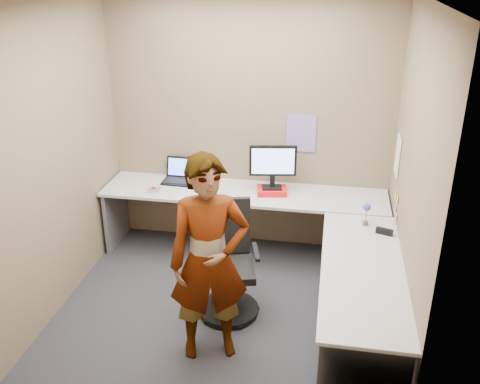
% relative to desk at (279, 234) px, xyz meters
% --- Properties ---
extents(ground, '(3.00, 3.00, 0.00)m').
position_rel_desk_xyz_m(ground, '(-0.44, -0.39, -0.59)').
color(ground, '#232328').
rests_on(ground, ground).
extents(wall_back, '(3.00, 0.00, 3.00)m').
position_rel_desk_xyz_m(wall_back, '(-0.44, 0.91, 0.76)').
color(wall_back, brown).
rests_on(wall_back, ground).
extents(wall_right, '(0.00, 2.70, 2.70)m').
position_rel_desk_xyz_m(wall_right, '(1.06, -0.39, 0.76)').
color(wall_right, brown).
rests_on(wall_right, ground).
extents(wall_left, '(0.00, 2.70, 2.70)m').
position_rel_desk_xyz_m(wall_left, '(-1.94, -0.39, 0.76)').
color(wall_left, brown).
rests_on(wall_left, ground).
extents(desk, '(2.98, 2.58, 0.73)m').
position_rel_desk_xyz_m(desk, '(0.00, 0.00, 0.00)').
color(desk, silver).
rests_on(desk, ground).
extents(paper_ream, '(0.33, 0.27, 0.06)m').
position_rel_desk_xyz_m(paper_ream, '(-0.14, 0.60, 0.17)').
color(paper_ream, red).
rests_on(paper_ream, desk).
extents(monitor, '(0.48, 0.17, 0.45)m').
position_rel_desk_xyz_m(monitor, '(-0.14, 0.61, 0.47)').
color(monitor, black).
rests_on(monitor, paper_ream).
extents(laptop, '(0.35, 0.29, 0.24)m').
position_rel_desk_xyz_m(laptop, '(-1.17, 0.77, 0.20)').
color(laptop, black).
rests_on(laptop, desk).
extents(trackball_mouse, '(0.12, 0.08, 0.07)m').
position_rel_desk_xyz_m(trackball_mouse, '(-1.35, 0.41, 0.17)').
color(trackball_mouse, '#B7B7BC').
rests_on(trackball_mouse, desk).
extents(origami, '(0.10, 0.10, 0.06)m').
position_rel_desk_xyz_m(origami, '(-0.39, 0.36, 0.17)').
color(origami, white).
rests_on(origami, desk).
extents(stapler, '(0.15, 0.09, 0.05)m').
position_rel_desk_xyz_m(stapler, '(0.94, -0.11, 0.17)').
color(stapler, black).
rests_on(stapler, desk).
extents(flower, '(0.07, 0.07, 0.22)m').
position_rel_desk_xyz_m(flower, '(0.78, 0.04, 0.28)').
color(flower, brown).
rests_on(flower, desk).
extents(calendar_purple, '(0.30, 0.01, 0.40)m').
position_rel_desk_xyz_m(calendar_purple, '(0.11, 0.90, 0.71)').
color(calendar_purple, '#846BB7').
rests_on(calendar_purple, wall_back).
extents(calendar_white, '(0.01, 0.28, 0.38)m').
position_rel_desk_xyz_m(calendar_white, '(1.05, 0.51, 0.66)').
color(calendar_white, white).
rests_on(calendar_white, wall_right).
extents(sticky_note_a, '(0.01, 0.07, 0.07)m').
position_rel_desk_xyz_m(sticky_note_a, '(1.05, 0.16, 0.36)').
color(sticky_note_a, '#F2E059').
rests_on(sticky_note_a, wall_right).
extents(sticky_note_b, '(0.01, 0.07, 0.07)m').
position_rel_desk_xyz_m(sticky_note_b, '(1.05, 0.21, 0.23)').
color(sticky_note_b, pink).
rests_on(sticky_note_b, wall_right).
extents(sticky_note_c, '(0.01, 0.07, 0.07)m').
position_rel_desk_xyz_m(sticky_note_c, '(1.05, 0.09, 0.21)').
color(sticky_note_c, pink).
rests_on(sticky_note_c, wall_right).
extents(sticky_note_d, '(0.01, 0.07, 0.07)m').
position_rel_desk_xyz_m(sticky_note_d, '(1.05, 0.31, 0.33)').
color(sticky_note_d, '#F2E059').
rests_on(sticky_note_d, wall_right).
extents(office_chair, '(0.58, 0.56, 1.03)m').
position_rel_desk_xyz_m(office_chair, '(-0.41, -0.44, -0.17)').
color(office_chair, black).
rests_on(office_chair, ground).
extents(person, '(0.72, 0.59, 1.70)m').
position_rel_desk_xyz_m(person, '(-0.43, -1.00, 0.26)').
color(person, '#999399').
rests_on(person, ground).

